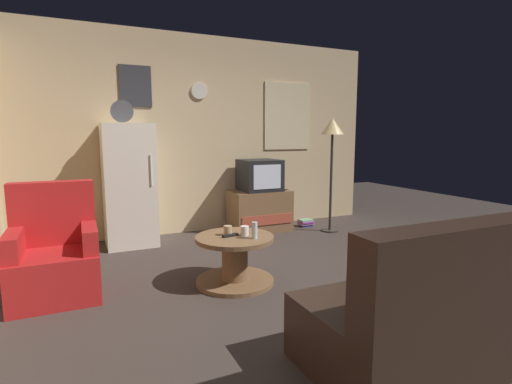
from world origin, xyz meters
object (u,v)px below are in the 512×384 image
Objects in this scene: tv_stand at (259,210)px; armchair at (55,257)px; mug_ceramic_white at (245,231)px; mug_ceramic_tan at (228,231)px; remote_control at (230,235)px; standing_lamp at (332,135)px; fridge at (129,185)px; crt_tv at (260,175)px; wine_glass at (255,230)px; couch at (446,311)px; book_stack at (306,223)px; coffee_table at (235,260)px.

armchair is at bearing -152.00° from tv_stand.
tv_stand is at bearing 61.13° from mug_ceramic_white.
mug_ceramic_tan is 0.60× the size of remote_control.
armchair is (-3.45, -0.89, -1.02)m from standing_lamp.
fridge is 3.28× the size of crt_tv.
tv_stand is 2.04m from mug_ceramic_tan.
wine_glass is at bearing -141.92° from standing_lamp.
mug_ceramic_white is 0.05× the size of couch.
tv_stand is 5.60× the size of wine_glass.
wine_glass is at bearing -116.27° from crt_tv.
mug_ceramic_white is at bearing -145.15° from standing_lamp.
mug_ceramic_white is 2.46m from book_stack.
wine_glass is at bearing -18.57° from armchair.
tv_stand is 3.98× the size of book_stack.
standing_lamp reaches higher than coffee_table.
mug_ceramic_tan is at bearing -68.90° from fridge.
coffee_table is at bearing -121.46° from crt_tv.
crt_tv is (0.00, -0.00, 0.51)m from tv_stand.
fridge is 11.80× the size of remote_control.
wine_glass is 0.24m from remote_control.
wine_glass is at bearing -49.30° from mug_ceramic_tan.
mug_ceramic_tan is at bearing -138.73° from book_stack.
crt_tv is at bearing -20.69° from tv_stand.
fridge reaches higher than wine_glass.
crt_tv is 0.32× the size of couch.
coffee_table is at bearing -14.64° from armchair.
fridge is 1.04× the size of couch.
couch is (-0.37, -3.44, -0.49)m from crt_tv.
tv_stand is 0.51m from crt_tv.
crt_tv is at bearing 83.88° from couch.
crt_tv is 2.93m from armchair.
armchair is at bearing 136.46° from couch.
mug_ceramic_white is 1.00× the size of mug_ceramic_tan.
book_stack is (1.81, 1.68, -0.17)m from coffee_table.
standing_lamp is at bearing -10.19° from fridge.
couch is (1.41, -3.45, -0.44)m from fridge.
fridge is 1.78m from crt_tv.
crt_tv reaches higher than couch.
coffee_table is at bearing -137.14° from book_stack.
coffee_table reaches higher than book_stack.
couch reaches higher than book_stack.
remote_control is (-0.04, 0.00, 0.24)m from coffee_table.
mug_ceramic_white is 1.79m from couch.
fridge reaches higher than remote_control.
fridge is at bearing 111.10° from mug_ceramic_tan.
standing_lamp is 2.47m from wine_glass.
fridge is 8.39× the size of book_stack.
coffee_table is 2.47m from book_stack.
book_stack is at bearing -5.59° from tv_stand.
standing_lamp is at bearing -68.75° from book_stack.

